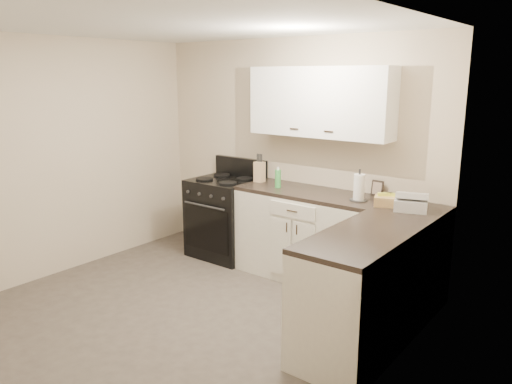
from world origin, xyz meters
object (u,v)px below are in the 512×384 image
Objects in this scene: stove at (225,218)px; wicker_basket at (389,201)px; countertop_grill at (411,204)px; knife_block at (259,172)px; paper_towel at (359,188)px.

wicker_basket is (2.03, -0.03, 0.52)m from stove.
wicker_basket is at bearing 158.59° from countertop_grill.
countertop_grill reaches higher than stove.
knife_block is 1.27m from paper_towel.
knife_block is at bearing 175.91° from wicker_basket.
countertop_grill reaches higher than wicker_basket.
knife_block is 0.89× the size of paper_towel.
stove is 3.34× the size of countertop_grill.
paper_towel is (1.27, -0.10, 0.01)m from knife_block.
paper_towel is 0.97× the size of wicker_basket.
stove is 1.82m from paper_towel.
knife_block is (0.45, 0.08, 0.59)m from stove.
paper_towel is at bearing 159.27° from countertop_grill.
countertop_grill is at bearing -5.80° from knife_block.
wicker_basket reaches higher than stove.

